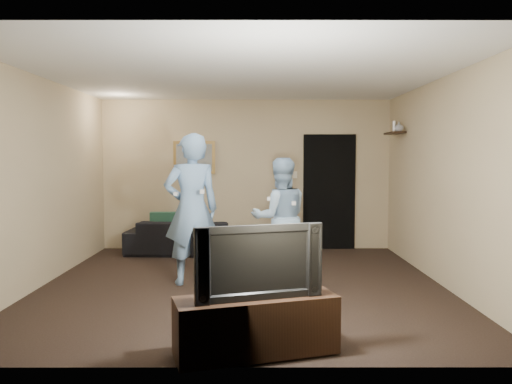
{
  "coord_description": "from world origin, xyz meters",
  "views": [
    {
      "loc": [
        0.16,
        -6.21,
        1.6
      ],
      "look_at": [
        0.17,
        0.3,
        1.15
      ],
      "focal_mm": 35.0,
      "sensor_mm": 36.0,
      "label": 1
    }
  ],
  "objects_px": {
    "tv_console": "(256,325)",
    "wii_player_left": "(192,209)",
    "sofa": "(186,237)",
    "wii_player_right": "(280,218)",
    "television": "(256,260)"
  },
  "relations": [
    {
      "from": "sofa",
      "to": "television",
      "type": "relative_size",
      "value": 1.87
    },
    {
      "from": "television",
      "to": "wii_player_right",
      "type": "xyz_separation_m",
      "value": [
        0.33,
        2.63,
        0.02
      ]
    },
    {
      "from": "tv_console",
      "to": "television",
      "type": "relative_size",
      "value": 1.26
    },
    {
      "from": "sofa",
      "to": "tv_console",
      "type": "distance_m",
      "value": 4.44
    },
    {
      "from": "sofa",
      "to": "television",
      "type": "bearing_deg",
      "value": 107.94
    },
    {
      "from": "television",
      "to": "wii_player_left",
      "type": "distance_m",
      "value": 2.46
    },
    {
      "from": "sofa",
      "to": "wii_player_left",
      "type": "height_order",
      "value": "wii_player_left"
    },
    {
      "from": "tv_console",
      "to": "television",
      "type": "xyz_separation_m",
      "value": [
        0.0,
        0.0,
        0.53
      ]
    },
    {
      "from": "tv_console",
      "to": "wii_player_right",
      "type": "bearing_deg",
      "value": 66.26
    },
    {
      "from": "sofa",
      "to": "wii_player_right",
      "type": "height_order",
      "value": "wii_player_right"
    },
    {
      "from": "tv_console",
      "to": "wii_player_left",
      "type": "bearing_deg",
      "value": 92.61
    },
    {
      "from": "tv_console",
      "to": "wii_player_left",
      "type": "xyz_separation_m",
      "value": [
        -0.81,
        2.31,
        0.7
      ]
    },
    {
      "from": "sofa",
      "to": "tv_console",
      "type": "height_order",
      "value": "sofa"
    },
    {
      "from": "tv_console",
      "to": "television",
      "type": "height_order",
      "value": "television"
    },
    {
      "from": "tv_console",
      "to": "wii_player_right",
      "type": "height_order",
      "value": "wii_player_right"
    }
  ]
}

